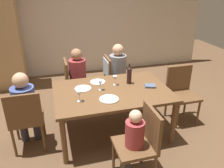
{
  "coord_description": "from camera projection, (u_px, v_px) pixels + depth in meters",
  "views": [
    {
      "loc": [
        -0.8,
        -2.88,
        2.2
      ],
      "look_at": [
        0.0,
        0.0,
        0.83
      ],
      "focal_mm": 36.65,
      "sensor_mm": 36.0,
      "label": 1
    }
  ],
  "objects": [
    {
      "name": "person_child_small",
      "position": [
        132.0,
        140.0,
        2.57
      ],
      "size": [
        0.25,
        0.22,
        0.94
      ],
      "rotation": [
        0.0,
        0.0,
        1.57
      ],
      "color": "#33333D",
      "rests_on": "ground_plane"
    },
    {
      "name": "chair_left_end",
      "position": [
        26.0,
        117.0,
        3.04
      ],
      "size": [
        0.44,
        0.44,
        0.92
      ],
      "color": "brown",
      "rests_on": "ground_plane"
    },
    {
      "name": "chair_near",
      "position": [
        142.0,
        140.0,
        2.6
      ],
      "size": [
        0.44,
        0.44,
        0.92
      ],
      "rotation": [
        0.0,
        0.0,
        1.57
      ],
      "color": "brown",
      "rests_on": "ground_plane"
    },
    {
      "name": "dinner_plate_guest_right",
      "position": [
        98.0,
        82.0,
        3.58
      ],
      "size": [
        0.24,
        0.24,
        0.01
      ],
      "primitive_type": "cylinder",
      "color": "white",
      "rests_on": "dining_table"
    },
    {
      "name": "wine_glass_centre",
      "position": [
        115.0,
        78.0,
        3.46
      ],
      "size": [
        0.07,
        0.07,
        0.15
      ],
      "color": "silver",
      "rests_on": "dining_table"
    },
    {
      "name": "dinner_plate_host",
      "position": [
        83.0,
        89.0,
        3.36
      ],
      "size": [
        0.25,
        0.25,
        0.01
      ],
      "primitive_type": "cylinder",
      "color": "white",
      "rests_on": "dining_table"
    },
    {
      "name": "wine_glass_near_left",
      "position": [
        100.0,
        83.0,
        3.3
      ],
      "size": [
        0.07,
        0.07,
        0.15
      ],
      "color": "silver",
      "rests_on": "dining_table"
    },
    {
      "name": "ground_plane",
      "position": [
        112.0,
        131.0,
        3.63
      ],
      "size": [
        10.0,
        10.0,
        0.0
      ],
      "primitive_type": "plane",
      "color": "brown"
    },
    {
      "name": "person_man_guest",
      "position": [
        25.0,
        105.0,
        3.09
      ],
      "size": [
        0.3,
        0.35,
        1.13
      ],
      "color": "#33333D",
      "rests_on": "ground_plane"
    },
    {
      "name": "chair_far_right",
      "position": [
        111.0,
        74.0,
        4.27
      ],
      "size": [
        0.46,
        0.44,
        0.92
      ],
      "rotation": [
        0.0,
        0.0,
        -1.57
      ],
      "color": "brown",
      "rests_on": "ground_plane"
    },
    {
      "name": "folded_napkin",
      "position": [
        150.0,
        86.0,
        3.43
      ],
      "size": [
        0.19,
        0.17,
        0.03
      ],
      "primitive_type": "cube",
      "rotation": [
        0.0,
        0.0,
        -0.34
      ],
      "color": "#4C5B75",
      "rests_on": "dining_table"
    },
    {
      "name": "dining_table",
      "position": [
        112.0,
        95.0,
        3.36
      ],
      "size": [
        1.67,
        1.13,
        0.73
      ],
      "color": "brown",
      "rests_on": "ground_plane"
    },
    {
      "name": "chair_right_end",
      "position": [
        181.0,
        90.0,
        3.78
      ],
      "size": [
        0.44,
        0.44,
        0.92
      ],
      "rotation": [
        0.0,
        0.0,
        3.14
      ],
      "color": "brown",
      "rests_on": "ground_plane"
    },
    {
      "name": "person_woman_host",
      "position": [
        79.0,
        74.0,
        4.1
      ],
      "size": [
        0.35,
        0.3,
        1.12
      ],
      "rotation": [
        0.0,
        0.0,
        -1.57
      ],
      "color": "#33333D",
      "rests_on": "ground_plane"
    },
    {
      "name": "rear_room_partition",
      "position": [
        81.0,
        18.0,
        5.49
      ],
      "size": [
        6.4,
        0.12,
        2.7
      ],
      "primitive_type": "cube",
      "color": "beige",
      "rests_on": "ground_plane"
    },
    {
      "name": "wine_glass_near_right",
      "position": [
        79.0,
        94.0,
        2.98
      ],
      "size": [
        0.07,
        0.07,
        0.15
      ],
      "color": "silver",
      "rests_on": "dining_table"
    },
    {
      "name": "dinner_plate_guest_left",
      "position": [
        109.0,
        99.0,
        3.07
      ],
      "size": [
        0.26,
        0.26,
        0.01
      ],
      "primitive_type": "cylinder",
      "color": "silver",
      "rests_on": "dining_table"
    },
    {
      "name": "wine_bottle_tall_green",
      "position": [
        129.0,
        75.0,
        3.49
      ],
      "size": [
        0.07,
        0.07,
        0.33
      ],
      "color": "black",
      "rests_on": "dining_table"
    },
    {
      "name": "chair_far_left",
      "position": [
        73.0,
        81.0,
        4.12
      ],
      "size": [
        0.44,
        0.44,
        0.92
      ],
      "rotation": [
        0.0,
        0.0,
        -1.57
      ],
      "color": "brown",
      "rests_on": "ground_plane"
    },
    {
      "name": "person_man_bearded",
      "position": [
        119.0,
        70.0,
        4.28
      ],
      "size": [
        0.36,
        0.31,
        1.15
      ],
      "rotation": [
        0.0,
        0.0,
        -1.57
      ],
      "color": "#33333D",
      "rests_on": "ground_plane"
    }
  ]
}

